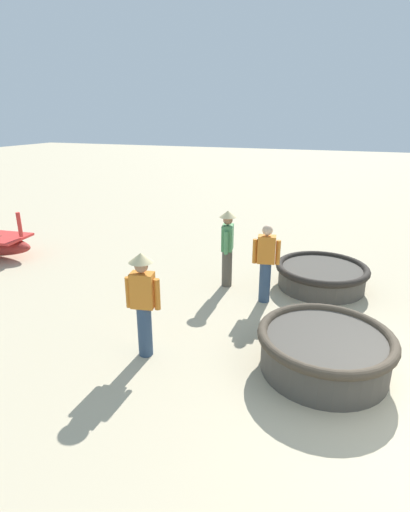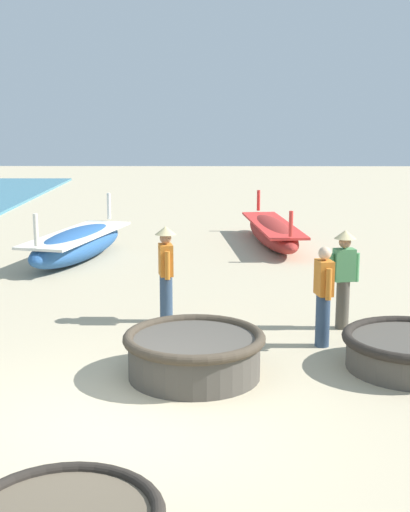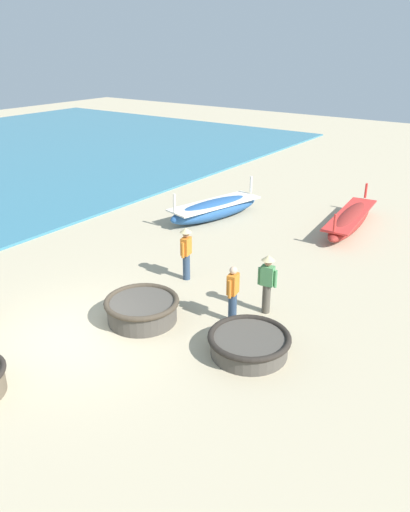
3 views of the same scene
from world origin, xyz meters
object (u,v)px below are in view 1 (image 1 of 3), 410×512
at_px(coracle_nearest, 321,275).
at_px(fisherman_by_coracle, 266,262).
at_px(fisherman_crouching, 227,244).
at_px(coracle_upturned, 325,349).
at_px(fisherman_hauling, 143,298).

distance_m(coracle_nearest, fisherman_by_coracle, 1.58).
height_order(fisherman_by_coracle, fisherman_crouching, fisherman_crouching).
bearing_deg(fisherman_by_coracle, fisherman_crouching, 62.93).
height_order(coracle_upturned, fisherman_by_coracle, fisherman_by_coracle).
xyz_separation_m(coracle_nearest, fisherman_crouching, (-0.62, 1.93, 0.67)).
height_order(coracle_upturned, fisherman_hauling, fisherman_hauling).
height_order(coracle_nearest, fisherman_hauling, fisherman_hauling).
bearing_deg(fisherman_crouching, coracle_upturned, -137.33).
bearing_deg(coracle_upturned, coracle_nearest, 5.80).
bearing_deg(coracle_nearest, fisherman_crouching, 107.94).
height_order(coracle_upturned, coracle_nearest, coracle_upturned).
height_order(coracle_nearest, fisherman_by_coracle, fisherman_by_coracle).
bearing_deg(fisherman_crouching, coracle_nearest, -72.06).
relative_size(coracle_upturned, fisherman_hauling, 1.17).
bearing_deg(fisherman_hauling, coracle_nearest, -32.65).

